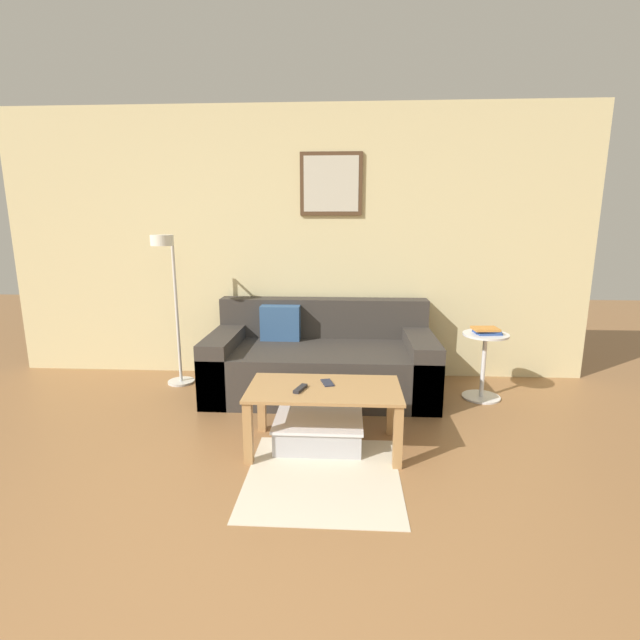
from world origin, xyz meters
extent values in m
cube|color=beige|center=(0.00, 3.33, 1.27)|extent=(5.60, 0.06, 2.55)
cube|color=#513823|center=(0.35, 3.29, 1.84)|extent=(0.57, 0.02, 0.57)
cube|color=beige|center=(0.35, 3.28, 1.84)|extent=(0.50, 0.01, 0.50)
cube|color=beige|center=(0.38, 1.38, 0.00)|extent=(0.92, 0.97, 0.01)
cube|color=#38332D|center=(0.29, 2.77, 0.21)|extent=(1.95, 0.98, 0.43)
cube|color=#38332D|center=(0.29, 3.16, 0.61)|extent=(1.95, 0.20, 0.36)
cube|color=#38332D|center=(-0.56, 2.77, 0.27)|extent=(0.24, 0.98, 0.55)
cube|color=#38332D|center=(1.15, 2.77, 0.27)|extent=(0.24, 0.98, 0.55)
cube|color=#335684|center=(-0.10, 2.99, 0.59)|extent=(0.36, 0.14, 0.32)
cube|color=#AD7F4C|center=(0.37, 1.75, 0.42)|extent=(1.01, 0.54, 0.02)
cube|color=#AD7F4C|center=(-0.10, 1.51, 0.21)|extent=(0.06, 0.06, 0.41)
cube|color=#AD7F4C|center=(0.83, 1.51, 0.21)|extent=(0.06, 0.06, 0.41)
cube|color=#AD7F4C|center=(-0.10, 1.98, 0.21)|extent=(0.06, 0.06, 0.41)
cube|color=#AD7F4C|center=(0.83, 1.98, 0.21)|extent=(0.06, 0.06, 0.41)
cube|color=#B2B2B7|center=(0.33, 1.79, 0.08)|extent=(0.58, 0.42, 0.16)
cube|color=silver|center=(0.33, 1.79, 0.17)|extent=(0.60, 0.44, 0.02)
cylinder|color=silver|center=(-1.05, 2.95, 0.01)|extent=(0.25, 0.25, 0.02)
cylinder|color=silver|center=(-1.05, 2.95, 0.70)|extent=(0.03, 0.03, 1.36)
cylinder|color=silver|center=(-1.05, 2.84, 1.38)|extent=(0.02, 0.23, 0.02)
cylinder|color=white|center=(-1.05, 2.73, 1.35)|extent=(0.19, 0.19, 0.09)
cylinder|color=white|center=(1.69, 2.73, 0.01)|extent=(0.32, 0.32, 0.01)
cylinder|color=white|center=(1.69, 2.73, 0.29)|extent=(0.04, 0.04, 0.54)
cylinder|color=white|center=(1.69, 2.73, 0.57)|extent=(0.38, 0.38, 0.02)
cube|color=#335199|center=(1.70, 2.73, 0.58)|extent=(0.22, 0.19, 0.02)
cube|color=#335199|center=(1.69, 2.72, 0.60)|extent=(0.23, 0.15, 0.02)
cube|color=#D18438|center=(1.68, 2.72, 0.62)|extent=(0.22, 0.18, 0.02)
cube|color=#232328|center=(0.21, 1.69, 0.44)|extent=(0.08, 0.16, 0.02)
cube|color=#1E2338|center=(0.38, 1.83, 0.43)|extent=(0.10, 0.15, 0.01)
camera|label=1|loc=(0.51, -1.14, 1.51)|focal=26.00mm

